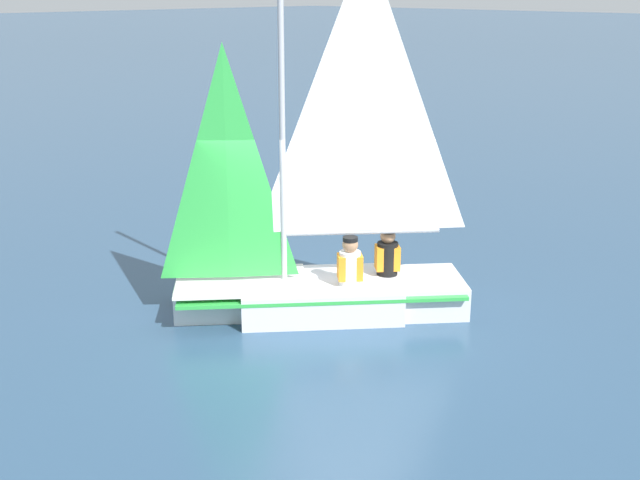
# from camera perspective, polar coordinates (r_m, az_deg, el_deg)

# --- Properties ---
(ground_plane) EXTENTS (260.00, 260.00, 0.00)m
(ground_plane) POSITION_cam_1_polar(r_m,az_deg,el_deg) (11.55, 0.00, -5.08)
(ground_plane) COLOR #2D4C6B
(sailboat_main) EXTENTS (3.89, 3.61, 5.16)m
(sailboat_main) POSITION_cam_1_polar(r_m,az_deg,el_deg) (11.28, 0.20, -1.48)
(sailboat_main) COLOR silver
(sailboat_main) RESTS_ON ground_plane
(sailor_helm) EXTENTS (0.43, 0.42, 1.16)m
(sailor_helm) POSITION_cam_1_polar(r_m,az_deg,el_deg) (11.18, 2.14, -2.40)
(sailor_helm) COLOR black
(sailor_helm) RESTS_ON ground_plane
(sailor_crew) EXTENTS (0.43, 0.42, 1.16)m
(sailor_crew) POSITION_cam_1_polar(r_m,az_deg,el_deg) (11.59, 4.80, -1.70)
(sailor_crew) COLOR black
(sailor_crew) RESTS_ON ground_plane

